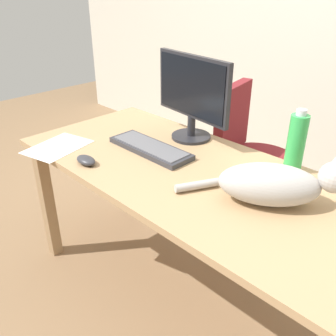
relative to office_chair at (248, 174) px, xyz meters
The scene contains 9 objects.
ground_plane 0.79m from the office_chair, 80.00° to the right, with size 8.00×8.00×0.00m, color #846647.
desk 0.72m from the office_chair, 80.00° to the right, with size 1.67×0.75×0.73m.
office_chair is the anchor object (origin of this frame).
monitor 0.69m from the office_chair, 105.98° to the right, with size 0.48×0.20×0.41m.
keyboard 0.75m from the office_chair, 102.65° to the right, with size 0.44×0.15×0.03m.
cat 0.91m from the office_chair, 52.03° to the right, with size 0.52×0.38×0.20m.
computer_mouse 1.04m from the office_chair, 104.28° to the right, with size 0.11×0.06×0.04m, color #333338.
paper_sheet 1.12m from the office_chair, 117.46° to the right, with size 0.21×0.30×0.00m, color white.
water_bottle 0.72m from the office_chair, 40.80° to the right, with size 0.07×0.07×0.27m.
Camera 1 is at (0.92, -1.05, 1.46)m, focal length 39.13 mm.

